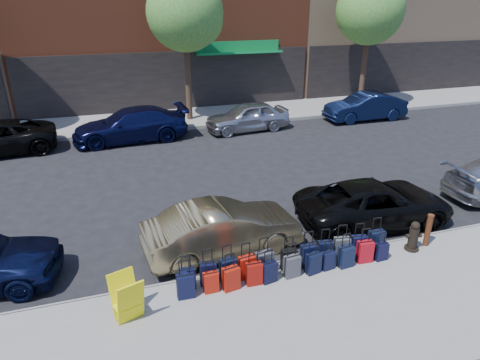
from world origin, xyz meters
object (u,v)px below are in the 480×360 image
object	(u,v)px
tree_right	(372,12)
car_far_2	(247,117)
display_rack	(127,298)
car_far_1	(131,125)
suitcase_front_5	(289,259)
car_near_1	(223,229)
fire_hydrant	(413,237)
bollard	(428,230)
car_far_3	(365,107)
car_near_2	(375,203)
tree_center	(188,15)

from	to	relation	value
tree_right	car_far_2	world-z (taller)	tree_right
display_rack	car_far_1	distance (m)	12.51
suitcase_front_5	tree_right	bearing A→B (deg)	56.55
tree_right	car_near_1	bearing A→B (deg)	-133.78
car_near_1	fire_hydrant	bearing A→B (deg)	-114.79
bollard	car_far_3	world-z (taller)	car_far_3
car_far_1	car_far_3	world-z (taller)	car_far_1
car_near_1	car_near_2	world-z (taller)	car_near_1
tree_right	car_far_2	distance (m)	9.79
car_far_1	car_far_3	size ratio (longest dim) A/B	1.19
car_near_1	car_far_2	distance (m)	11.14
tree_center	fire_hydrant	bearing A→B (deg)	-78.75
tree_right	display_rack	bearing A→B (deg)	-135.05
car_far_1	tree_right	bearing A→B (deg)	96.92
car_far_3	tree_right	bearing A→B (deg)	150.43
car_far_1	tree_center	bearing A→B (deg)	122.55
car_near_1	car_far_1	world-z (taller)	car_far_1
car_near_2	car_far_1	xyz separation A→B (m)	(-6.31, 10.25, 0.11)
suitcase_front_5	car_near_2	size ratio (longest dim) A/B	0.19
car_far_1	fire_hydrant	bearing A→B (deg)	24.55
suitcase_front_5	display_rack	size ratio (longest dim) A/B	0.89
suitcase_front_5	car_near_2	world-z (taller)	car_near_2
tree_center	tree_right	world-z (taller)	same
tree_center	display_rack	world-z (taller)	tree_center
fire_hydrant	car_near_1	xyz separation A→B (m)	(-4.72, 1.62, 0.16)
fire_hydrant	car_far_3	bearing A→B (deg)	75.92
car_near_2	car_far_3	xyz separation A→B (m)	(6.12, 10.10, 0.08)
car_far_2	car_far_3	bearing A→B (deg)	84.27
tree_right	suitcase_front_5	distance (m)	18.79
fire_hydrant	bollard	bearing A→B (deg)	20.32
display_rack	car_near_1	distance (m)	3.31
tree_center	fire_hydrant	distance (m)	15.56
fire_hydrant	tree_right	bearing A→B (deg)	75.44
tree_right	car_far_3	xyz separation A→B (m)	(-1.49, -2.59, -4.68)
car_near_1	car_far_1	distance (m)	10.55
car_near_1	car_near_2	size ratio (longest dim) A/B	0.89
tree_center	car_near_1	world-z (taller)	tree_center
display_rack	car_near_1	world-z (taller)	car_near_1
car_near_2	car_far_1	world-z (taller)	car_far_1
fire_hydrant	bollard	world-z (taller)	bollard
car_far_2	car_far_3	distance (m)	6.72
car_far_3	tree_center	bearing A→B (deg)	-105.73
suitcase_front_5	fire_hydrant	bearing A→B (deg)	1.63
fire_hydrant	car_far_3	size ratio (longest dim) A/B	0.19
car_near_1	car_far_3	xyz separation A→B (m)	(10.85, 10.28, 0.04)
display_rack	car_far_2	size ratio (longest dim) A/B	0.24
bollard	tree_center	bearing A→B (deg)	103.19
tree_right	car_near_1	distance (m)	18.44
tree_right	bollard	bearing A→B (deg)	-116.26
suitcase_front_5	car_far_1	world-z (taller)	car_far_1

